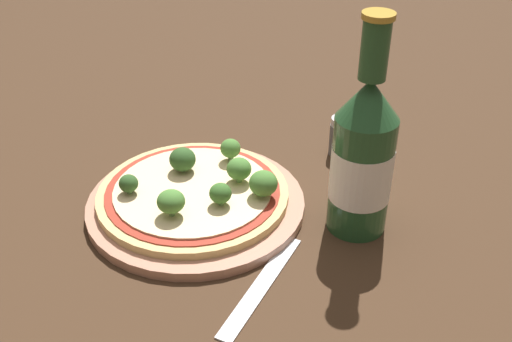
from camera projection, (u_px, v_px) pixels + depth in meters
The scene contains 13 objects.
ground_plane at pixel (196, 208), 0.73m from camera, with size 3.00×3.00×0.00m, color #3D2819.
plate at pixel (196, 203), 0.73m from camera, with size 0.26×0.26×0.01m.
pizza at pixel (192, 193), 0.73m from camera, with size 0.23×0.23×0.01m.
broccoli_floret_0 at pixel (220, 193), 0.69m from camera, with size 0.03×0.03×0.03m.
broccoli_floret_1 at pixel (230, 149), 0.77m from camera, with size 0.03×0.03×0.03m.
broccoli_floret_2 at pixel (129, 184), 0.71m from camera, with size 0.02×0.02×0.02m.
broccoli_floret_3 at pixel (183, 159), 0.75m from camera, with size 0.03×0.03×0.03m.
broccoli_floret_4 at pixel (239, 169), 0.73m from camera, with size 0.03×0.03×0.03m.
broccoli_floret_5 at pixel (171, 202), 0.67m from camera, with size 0.03×0.03×0.03m.
broccoli_floret_6 at pixel (263, 183), 0.70m from camera, with size 0.03×0.03×0.03m.
beer_bottle at pixel (363, 156), 0.65m from camera, with size 0.07×0.07×0.25m.
pepper_shaker at pixel (341, 136), 0.83m from camera, with size 0.03×0.03×0.06m.
fork at pixel (262, 284), 0.62m from camera, with size 0.08×0.16×0.00m.
Camera 1 is at (0.50, -0.33, 0.44)m, focal length 42.00 mm.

